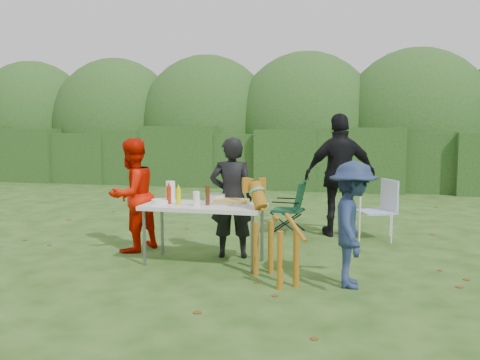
% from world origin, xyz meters
% --- Properties ---
extents(ground, '(80.00, 80.00, 0.00)m').
position_xyz_m(ground, '(0.00, 0.00, 0.00)').
color(ground, '#1E4211').
extents(hedge_row, '(22.00, 1.40, 1.70)m').
position_xyz_m(hedge_row, '(0.00, 8.00, 0.85)').
color(hedge_row, '#23471C').
rests_on(hedge_row, ground).
extents(shrub_backdrop, '(20.00, 2.60, 3.20)m').
position_xyz_m(shrub_backdrop, '(0.00, 9.60, 1.60)').
color(shrub_backdrop, '#3D6628').
rests_on(shrub_backdrop, ground).
extents(folding_table, '(1.50, 0.70, 0.74)m').
position_xyz_m(folding_table, '(-0.10, -0.13, 0.69)').
color(folding_table, silver).
rests_on(folding_table, ground).
extents(person_cook, '(0.63, 0.48, 1.57)m').
position_xyz_m(person_cook, '(0.16, 0.24, 0.79)').
color(person_cook, black).
rests_on(person_cook, ground).
extents(person_red_jacket, '(0.81, 0.91, 1.54)m').
position_xyz_m(person_red_jacket, '(-1.25, 0.24, 0.77)').
color(person_red_jacket, red).
rests_on(person_red_jacket, ground).
extents(person_black_puffy, '(1.21, 0.83, 1.91)m').
position_xyz_m(person_black_puffy, '(1.45, 1.92, 0.95)').
color(person_black_puffy, black).
rests_on(person_black_puffy, ground).
extents(child, '(0.55, 0.90, 1.34)m').
position_xyz_m(child, '(1.72, -0.64, 0.67)').
color(child, navy).
rests_on(child, ground).
extents(dog, '(1.06, 1.16, 1.07)m').
position_xyz_m(dog, '(0.89, -0.65, 0.54)').
color(dog, '#996015').
rests_on(dog, ground).
extents(camping_chair, '(0.56, 0.56, 0.84)m').
position_xyz_m(camping_chair, '(0.64, 1.92, 0.42)').
color(camping_chair, '#113C23').
rests_on(camping_chair, ground).
extents(lawn_chair, '(0.73, 0.73, 0.91)m').
position_xyz_m(lawn_chair, '(1.99, 1.82, 0.46)').
color(lawn_chair, '#5874C0').
rests_on(lawn_chair, ground).
extents(food_tray, '(0.45, 0.30, 0.02)m').
position_xyz_m(food_tray, '(0.21, 0.02, 0.75)').
color(food_tray, '#B7B7BA').
rests_on(food_tray, folding_table).
extents(focaccia_bread, '(0.40, 0.26, 0.04)m').
position_xyz_m(focaccia_bread, '(0.21, 0.02, 0.78)').
color(focaccia_bread, gold).
rests_on(focaccia_bread, food_tray).
extents(mustard_bottle, '(0.06, 0.06, 0.20)m').
position_xyz_m(mustard_bottle, '(-0.40, -0.23, 0.84)').
color(mustard_bottle, '#EEDB00').
rests_on(mustard_bottle, folding_table).
extents(ketchup_bottle, '(0.06, 0.06, 0.22)m').
position_xyz_m(ketchup_bottle, '(-0.54, -0.19, 0.85)').
color(ketchup_bottle, '#A0220C').
rests_on(ketchup_bottle, folding_table).
extents(beer_bottle, '(0.06, 0.06, 0.24)m').
position_xyz_m(beer_bottle, '(-0.05, -0.15, 0.86)').
color(beer_bottle, '#47230F').
rests_on(beer_bottle, folding_table).
extents(paper_towel_roll, '(0.12, 0.12, 0.26)m').
position_xyz_m(paper_towel_roll, '(-0.61, 0.04, 0.87)').
color(paper_towel_roll, white).
rests_on(paper_towel_roll, folding_table).
extents(cup_stack, '(0.08, 0.08, 0.18)m').
position_xyz_m(cup_stack, '(-0.15, -0.28, 0.83)').
color(cup_stack, white).
rests_on(cup_stack, folding_table).
extents(pasta_bowl, '(0.26, 0.26, 0.10)m').
position_xyz_m(pasta_bowl, '(-0.03, 0.12, 0.79)').
color(pasta_bowl, silver).
rests_on(pasta_bowl, folding_table).
extents(plate_stack, '(0.24, 0.24, 0.05)m').
position_xyz_m(plate_stack, '(-0.65, -0.17, 0.77)').
color(plate_stack, white).
rests_on(plate_stack, folding_table).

